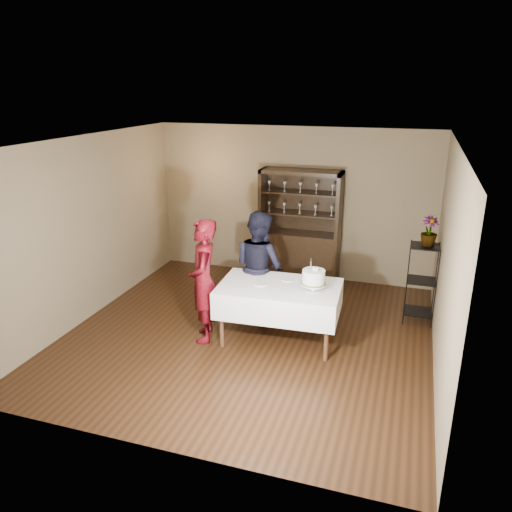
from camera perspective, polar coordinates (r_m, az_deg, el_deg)
The scene contains 14 objects.
floor at distance 7.20m, azimuth -0.87°, elevation -8.95°, with size 5.00×5.00×0.00m, color black.
ceiling at distance 6.38m, azimuth -0.99°, elevation 12.95°, with size 5.00×5.00×0.00m, color silver.
back_wall at distance 8.98m, azimuth 4.22°, elevation 6.00°, with size 5.00×0.02×2.70m, color brown.
wall_left at distance 7.80m, azimuth -18.62°, elevation 2.99°, with size 0.02×5.00×2.70m, color brown.
wall_right at distance 6.36m, azimuth 20.93°, elevation -0.87°, with size 0.02×5.00×2.70m, color brown.
china_hutch at distance 8.89m, azimuth 4.98°, elevation 1.25°, with size 1.40×0.48×2.00m.
plant_etagere at distance 7.71m, azimuth 18.38°, elevation -2.66°, with size 0.42×0.42×1.20m.
cake_table at distance 6.80m, azimuth 2.68°, elevation -4.89°, with size 1.67×1.08×0.81m.
woman at distance 6.79m, azimuth -6.02°, elevation -2.83°, with size 0.63×0.41×1.72m, color #3B0506.
man at distance 7.33m, azimuth 0.37°, elevation -1.20°, with size 0.82×0.64×1.68m, color black.
cake at distance 6.52m, azimuth 6.59°, elevation -2.52°, with size 0.35×0.35×0.46m.
plate_near at distance 6.75m, azimuth 0.50°, elevation -3.21°, with size 0.19×0.19×0.01m, color white.
plate_far at distance 6.91m, azimuth 3.60°, elevation -2.71°, with size 0.17×0.17×0.01m, color white.
potted_plant at distance 7.50m, azimuth 19.20°, elevation 2.68°, with size 0.24×0.24×0.42m, color #416B32.
Camera 1 is at (2.04, -6.01, 3.40)m, focal length 35.00 mm.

